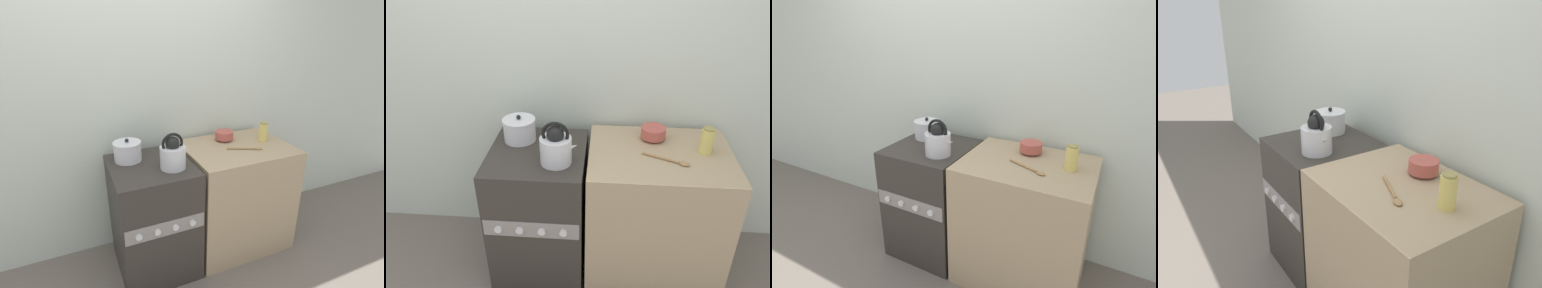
# 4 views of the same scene
# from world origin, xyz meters

# --- Properties ---
(ground_plane) EXTENTS (12.00, 12.00, 0.00)m
(ground_plane) POSITION_xyz_m (0.00, 0.00, 0.00)
(ground_plane) COLOR #70665B
(wall_back) EXTENTS (7.00, 0.06, 2.50)m
(wall_back) POSITION_xyz_m (0.00, 0.74, 1.25)
(wall_back) COLOR silver
(wall_back) RESTS_ON ground_plane
(stove) EXTENTS (0.59, 0.64, 0.91)m
(stove) POSITION_xyz_m (0.00, 0.31, 0.45)
(stove) COLOR #332D28
(stove) RESTS_ON ground_plane
(counter) EXTENTS (0.86, 0.67, 0.92)m
(counter) POSITION_xyz_m (0.74, 0.33, 0.46)
(counter) COLOR tan
(counter) RESTS_ON ground_plane
(kettle) EXTENTS (0.22, 0.18, 0.26)m
(kettle) POSITION_xyz_m (0.13, 0.20, 1.01)
(kettle) COLOR silver
(kettle) RESTS_ON stove
(cooking_pot) EXTENTS (0.21, 0.21, 0.17)m
(cooking_pot) POSITION_xyz_m (-0.13, 0.45, 0.98)
(cooking_pot) COLOR silver
(cooking_pot) RESTS_ON stove
(enamel_bowl) EXTENTS (0.15, 0.15, 0.08)m
(enamel_bowl) POSITION_xyz_m (0.71, 0.50, 0.97)
(enamel_bowl) COLOR #B75147
(enamel_bowl) RESTS_ON counter
(storage_jar) EXTENTS (0.07, 0.07, 0.16)m
(storage_jar) POSITION_xyz_m (1.01, 0.36, 1.00)
(storage_jar) COLOR #E0CC66
(storage_jar) RESTS_ON counter
(wooden_spoon) EXTENTS (0.27, 0.14, 0.02)m
(wooden_spoon) POSITION_xyz_m (0.79, 0.24, 0.93)
(wooden_spoon) COLOR #A37A4C
(wooden_spoon) RESTS_ON counter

